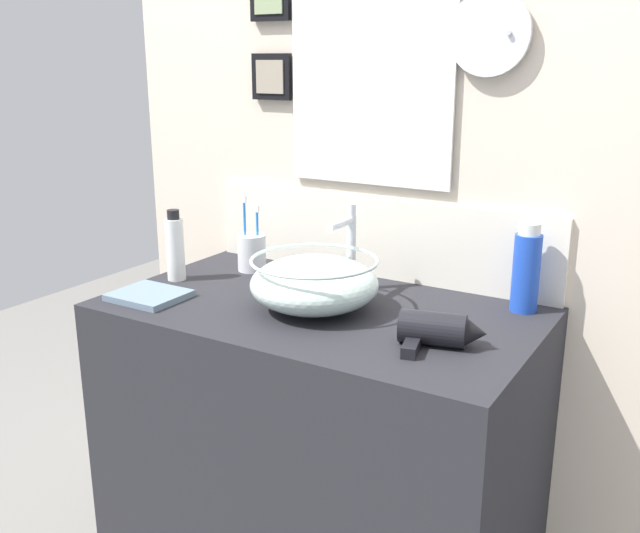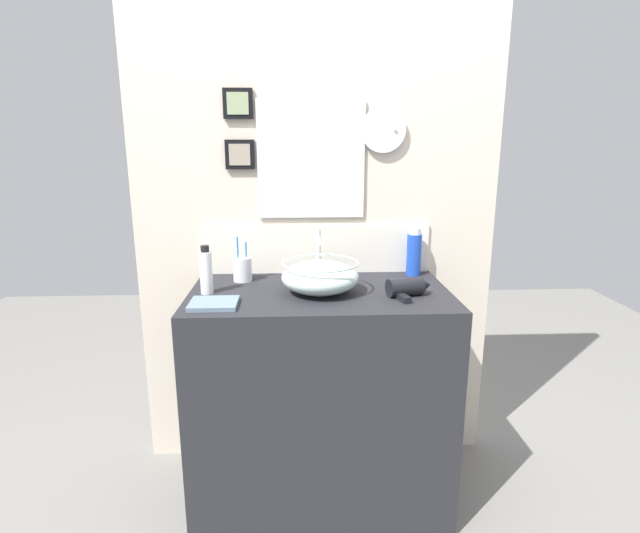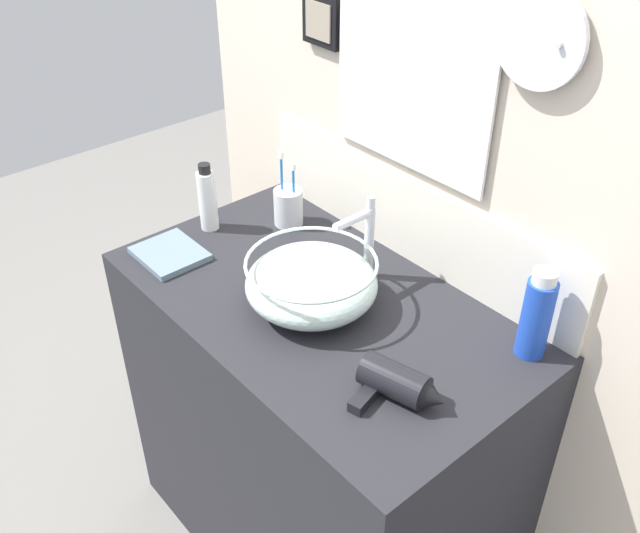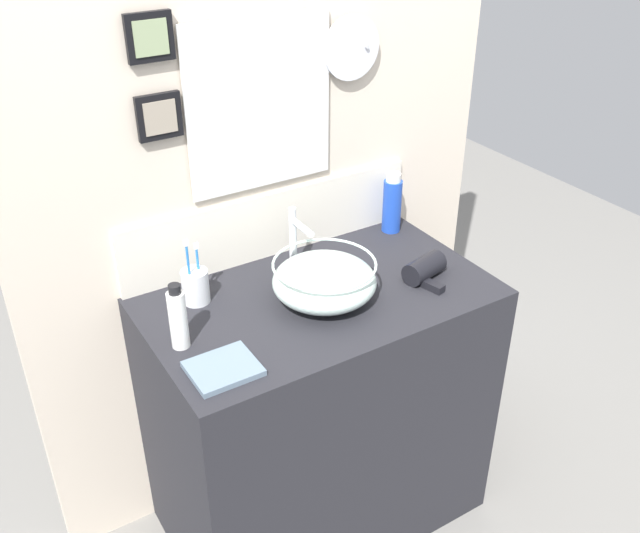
# 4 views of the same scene
# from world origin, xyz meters

# --- Properties ---
(ground_plane) EXTENTS (6.00, 6.00, 0.00)m
(ground_plane) POSITION_xyz_m (0.00, 0.00, 0.00)
(ground_plane) COLOR gray
(vanity_counter) EXTENTS (1.03, 0.60, 0.92)m
(vanity_counter) POSITION_xyz_m (0.00, 0.00, 0.46)
(vanity_counter) COLOR #232328
(vanity_counter) RESTS_ON ground
(back_panel) EXTENTS (1.62, 0.10, 2.52)m
(back_panel) POSITION_xyz_m (-0.00, 0.33, 1.26)
(back_panel) COLOR beige
(back_panel) RESTS_ON ground
(glass_bowl_sink) EXTENTS (0.30, 0.30, 0.13)m
(glass_bowl_sink) POSITION_xyz_m (0.00, -0.03, 0.99)
(glass_bowl_sink) COLOR silver
(glass_bowl_sink) RESTS_ON vanity_counter
(faucet) EXTENTS (0.02, 0.12, 0.22)m
(faucet) POSITION_xyz_m (0.00, 0.14, 1.05)
(faucet) COLOR silver
(faucet) RESTS_ON vanity_counter
(hair_drier) EXTENTS (0.19, 0.16, 0.07)m
(hair_drier) POSITION_xyz_m (0.34, -0.08, 0.96)
(hair_drier) COLOR black
(hair_drier) RESTS_ON vanity_counter
(toothbrush_cup) EXTENTS (0.08, 0.08, 0.21)m
(toothbrush_cup) POSITION_xyz_m (-0.32, 0.16, 0.97)
(toothbrush_cup) COLOR silver
(toothbrush_cup) RESTS_ON vanity_counter
(shampoo_bottle) EXTENTS (0.06, 0.06, 0.21)m
(shampoo_bottle) POSITION_xyz_m (0.43, 0.22, 1.02)
(shampoo_bottle) COLOR blue
(shampoo_bottle) RESTS_ON vanity_counter
(spray_bottle) EXTENTS (0.05, 0.05, 0.19)m
(spray_bottle) POSITION_xyz_m (-0.44, -0.01, 1.01)
(spray_bottle) COLOR white
(spray_bottle) RESTS_ON vanity_counter
(hand_towel) EXTENTS (0.17, 0.15, 0.02)m
(hand_towel) POSITION_xyz_m (-0.39, -0.17, 0.93)
(hand_towel) COLOR slate
(hand_towel) RESTS_ON vanity_counter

